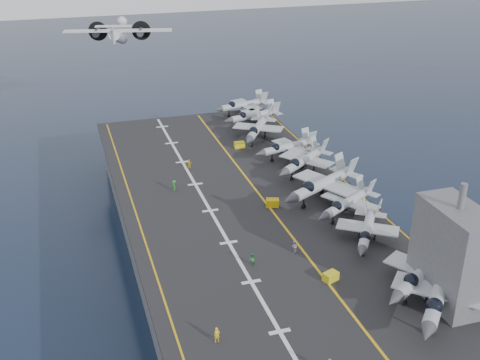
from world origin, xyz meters
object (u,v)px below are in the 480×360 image
object	(u,v)px
fighter_jet_0	(439,292)
tow_cart_a	(331,276)
island_superstructure	(454,243)
transport_plane	(119,37)

from	to	relation	value
fighter_jet_0	tow_cart_a	size ratio (longest dim) A/B	8.60
island_superstructure	transport_plane	size ratio (longest dim) A/B	0.54
fighter_jet_0	tow_cart_a	distance (m)	13.11
tow_cart_a	transport_plane	size ratio (longest dim) A/B	0.08
island_superstructure	fighter_jet_0	distance (m)	5.82
island_superstructure	transport_plane	world-z (taller)	transport_plane
tow_cart_a	fighter_jet_0	bearing A→B (deg)	-47.08
tow_cart_a	transport_plane	world-z (taller)	transport_plane
island_superstructure	fighter_jet_0	world-z (taller)	island_superstructure
fighter_jet_0	transport_plane	size ratio (longest dim) A/B	0.67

